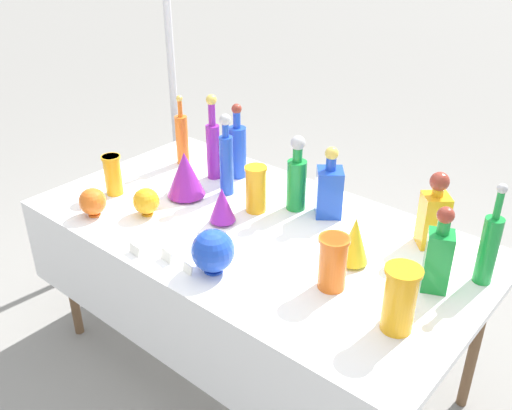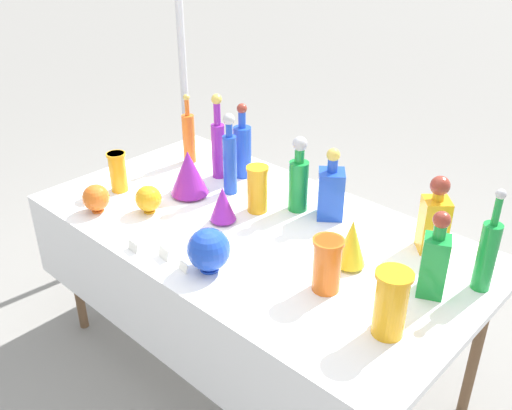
% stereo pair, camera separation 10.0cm
% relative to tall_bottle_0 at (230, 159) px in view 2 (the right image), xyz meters
% --- Properties ---
extents(ground_plane, '(40.00, 40.00, 0.00)m').
position_rel_tall_bottle_0_xyz_m(ground_plane, '(0.29, -0.14, -0.93)').
color(ground_plane, gray).
extents(display_table, '(1.87, 1.01, 0.76)m').
position_rel_tall_bottle_0_xyz_m(display_table, '(0.29, -0.19, -0.23)').
color(display_table, white).
rests_on(display_table, ground).
extents(tall_bottle_0, '(0.06, 0.06, 0.38)m').
position_rel_tall_bottle_0_xyz_m(tall_bottle_0, '(0.00, 0.00, 0.00)').
color(tall_bottle_0, blue).
rests_on(tall_bottle_0, display_table).
extents(tall_bottle_1, '(0.06, 0.06, 0.35)m').
position_rel_tall_bottle_0_xyz_m(tall_bottle_1, '(-0.40, 0.10, -0.03)').
color(tall_bottle_1, orange).
rests_on(tall_bottle_1, display_table).
extents(tall_bottle_2, '(0.08, 0.08, 0.36)m').
position_rel_tall_bottle_0_xyz_m(tall_bottle_2, '(-0.08, 0.16, -0.02)').
color(tall_bottle_2, blue).
rests_on(tall_bottle_2, display_table).
extents(tall_bottle_3, '(0.06, 0.06, 0.41)m').
position_rel_tall_bottle_0_xyz_m(tall_bottle_3, '(-0.16, 0.08, 0.00)').
color(tall_bottle_3, purple).
rests_on(tall_bottle_3, display_table).
extents(tall_bottle_4, '(0.08, 0.08, 0.33)m').
position_rel_tall_bottle_0_xyz_m(tall_bottle_4, '(0.32, 0.09, -0.02)').
color(tall_bottle_4, '#198C38').
rests_on(tall_bottle_4, display_table).
extents(tall_bottle_5, '(0.06, 0.06, 0.38)m').
position_rel_tall_bottle_0_xyz_m(tall_bottle_5, '(1.14, 0.08, -0.02)').
color(tall_bottle_5, '#198C38').
rests_on(tall_bottle_5, display_table).
extents(square_decanter_0, '(0.14, 0.14, 0.31)m').
position_rel_tall_bottle_0_xyz_m(square_decanter_0, '(0.89, 0.19, -0.03)').
color(square_decanter_0, orange).
rests_on(square_decanter_0, display_table).
extents(square_decanter_1, '(0.11, 0.11, 0.32)m').
position_rel_tall_bottle_0_xyz_m(square_decanter_1, '(1.03, -0.06, -0.03)').
color(square_decanter_1, '#198C38').
rests_on(square_decanter_1, display_table).
extents(square_decanter_2, '(0.15, 0.15, 0.31)m').
position_rel_tall_bottle_0_xyz_m(square_decanter_2, '(0.46, 0.13, -0.05)').
color(square_decanter_2, blue).
rests_on(square_decanter_2, display_table).
extents(slender_vase_0, '(0.10, 0.10, 0.21)m').
position_rel_tall_bottle_0_xyz_m(slender_vase_0, '(0.21, -0.04, -0.06)').
color(slender_vase_0, orange).
rests_on(slender_vase_0, display_table).
extents(slender_vase_1, '(0.12, 0.12, 0.23)m').
position_rel_tall_bottle_0_xyz_m(slender_vase_1, '(1.03, -0.34, -0.05)').
color(slender_vase_1, orange).
rests_on(slender_vase_1, display_table).
extents(slender_vase_2, '(0.09, 0.09, 0.18)m').
position_rel_tall_bottle_0_xyz_m(slender_vase_2, '(-0.38, -0.33, -0.07)').
color(slender_vase_2, orange).
rests_on(slender_vase_2, display_table).
extents(slender_vase_3, '(0.11, 0.11, 0.20)m').
position_rel_tall_bottle_0_xyz_m(slender_vase_3, '(0.76, -0.29, -0.06)').
color(slender_vase_3, orange).
rests_on(slender_vase_3, display_table).
extents(fluted_vase_0, '(0.11, 0.11, 0.19)m').
position_rel_tall_bottle_0_xyz_m(fluted_vase_0, '(0.74, -0.12, -0.07)').
color(fluted_vase_0, yellow).
rests_on(fluted_vase_0, display_table).
extents(fluted_vase_1, '(0.17, 0.17, 0.21)m').
position_rel_tall_bottle_0_xyz_m(fluted_vase_1, '(-0.12, -0.14, -0.06)').
color(fluted_vase_1, purple).
rests_on(fluted_vase_1, display_table).
extents(fluted_vase_2, '(0.11, 0.11, 0.16)m').
position_rel_tall_bottle_0_xyz_m(fluted_vase_2, '(0.17, -0.21, -0.08)').
color(fluted_vase_2, purple).
rests_on(fluted_vase_2, display_table).
extents(round_bowl_0, '(0.16, 0.16, 0.16)m').
position_rel_tall_bottle_0_xyz_m(round_bowl_0, '(0.38, -0.48, -0.08)').
color(round_bowl_0, blue).
rests_on(round_bowl_0, display_table).
extents(round_bowl_1, '(0.11, 0.11, 0.12)m').
position_rel_tall_bottle_0_xyz_m(round_bowl_1, '(-0.29, -0.51, -0.10)').
color(round_bowl_1, orange).
rests_on(round_bowl_1, display_table).
extents(round_bowl_2, '(0.11, 0.11, 0.12)m').
position_rel_tall_bottle_0_xyz_m(round_bowl_2, '(-0.12, -0.37, -0.10)').
color(round_bowl_2, orange).
rests_on(round_bowl_2, display_table).
extents(price_tag_left, '(0.05, 0.02, 0.03)m').
position_rel_tall_bottle_0_xyz_m(price_tag_left, '(0.32, -0.55, -0.15)').
color(price_tag_left, white).
rests_on(price_tag_left, display_table).
extents(price_tag_center, '(0.06, 0.02, 0.04)m').
position_rel_tall_bottle_0_xyz_m(price_tag_center, '(0.20, -0.55, -0.15)').
color(price_tag_center, white).
rests_on(price_tag_center, display_table).
extents(price_tag_right, '(0.06, 0.02, 0.04)m').
position_rel_tall_bottle_0_xyz_m(price_tag_right, '(0.08, -0.59, -0.15)').
color(price_tag_right, white).
rests_on(price_tag_right, display_table).
extents(canopy_pole, '(0.18, 0.18, 2.23)m').
position_rel_tall_bottle_0_xyz_m(canopy_pole, '(-0.90, 0.51, -0.06)').
color(canopy_pole, silver).
rests_on(canopy_pole, ground).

